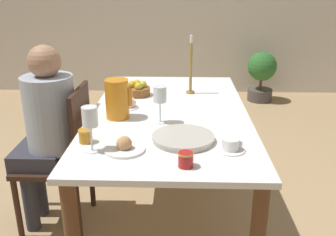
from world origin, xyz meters
TOP-DOWN VIEW (x-y plane):
  - ground_plane at (0.00, 0.00)m, footprint 20.00×20.00m
  - dining_table at (0.00, 0.00)m, footprint 0.94×1.68m
  - chair_person_side at (-0.66, -0.06)m, footprint 0.42×0.42m
  - person_seated at (-0.75, -0.06)m, footprint 0.39×0.41m
  - red_pitcher at (-0.29, -0.12)m, footprint 0.16×0.13m
  - wine_glass_water at (-0.05, -0.19)m, footprint 0.07×0.07m
  - wine_glass_juice at (-0.34, -0.57)m, footprint 0.07×0.07m
  - teacup_near_person at (0.30, -0.54)m, footprint 0.14×0.14m
  - teacup_across at (-0.26, 0.05)m, footprint 0.14×0.14m
  - serving_tray at (0.08, -0.44)m, footprint 0.31×0.31m
  - bread_plate at (-0.19, -0.56)m, footprint 0.19×0.19m
  - jam_jar_amber at (0.09, -0.71)m, footprint 0.07×0.07m
  - jam_jar_red at (-0.40, -0.47)m, footprint 0.07×0.07m
  - fruit_bowl at (-0.23, 0.32)m, footprint 0.17×0.17m
  - candlestick_tall at (0.14, 0.39)m, footprint 0.06×0.06m
  - potted_plant at (1.12, 2.63)m, footprint 0.37×0.37m

SIDE VIEW (x-z plane):
  - ground_plane at x=0.00m, z-range 0.00..0.00m
  - potted_plant at x=1.12m, z-range 0.05..0.69m
  - chair_person_side at x=-0.66m, z-range 0.03..0.95m
  - dining_table at x=0.00m, z-range 0.28..1.04m
  - person_seated at x=-0.75m, z-range 0.11..1.28m
  - serving_tray at x=0.08m, z-range 0.77..0.80m
  - bread_plate at x=-0.19m, z-range 0.75..0.82m
  - teacup_near_person at x=0.30m, z-range 0.76..0.82m
  - teacup_across at x=-0.26m, z-range 0.76..0.82m
  - jam_jar_amber at x=0.09m, z-range 0.77..0.84m
  - jam_jar_red at x=-0.40m, z-range 0.77..0.84m
  - fruit_bowl at x=-0.23m, z-range 0.76..0.86m
  - red_pitcher at x=-0.29m, z-range 0.77..0.99m
  - wine_glass_water at x=-0.05m, z-range 0.82..1.03m
  - wine_glass_juice at x=-0.34m, z-range 0.82..1.04m
  - candlestick_tall at x=0.14m, z-range 0.73..1.13m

